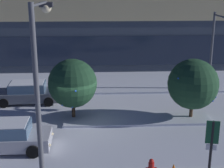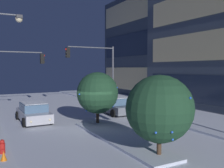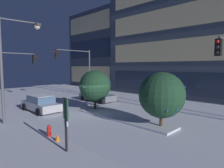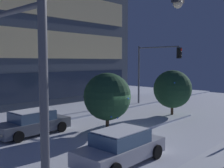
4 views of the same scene
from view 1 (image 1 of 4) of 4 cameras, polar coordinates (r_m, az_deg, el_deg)
The scene contains 11 objects.
ground at distance 20.67m, azimuth -5.41°, elevation -6.68°, with size 52.00×52.00×0.00m, color silver.
curb_strip_far at distance 28.21m, azimuth -4.73°, elevation -0.01°, with size 52.00×5.20×0.14m, color silver.
median_strip at distance 20.99m, azimuth 4.27°, elevation -6.06°, with size 9.00×1.80×0.14m, color silver.
car_near at distance 18.10m, azimuth -17.45°, elevation -8.50°, with size 4.58×2.16×1.49m.
car_far at distance 24.58m, azimuth -14.02°, elevation -1.46°, with size 4.73×2.22×1.49m.
traffic_light_corner_far_right at distance 25.16m, azimuth 18.13°, elevation 7.02°, with size 0.32×5.02×6.09m.
street_lamp_arched at distance 13.36m, azimuth -12.00°, elevation 2.27°, with size 0.56×2.89×7.57m.
fire_hydrant at distance 15.42m, azimuth 6.64°, elevation -13.82°, with size 0.48×0.26×0.80m.
parking_info_sign at distance 15.06m, azimuth 16.47°, elevation -9.45°, with size 0.55×0.17×2.70m.
decorated_tree_median at distance 21.15m, azimuth 13.52°, elevation -0.03°, with size 3.10×3.10×3.81m.
decorated_tree_left_of_median at distance 20.64m, azimuth -6.68°, elevation 0.10°, with size 2.99×3.03×3.82m.
Camera 1 is at (1.01, -18.94, 8.22)m, focal length 54.15 mm.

